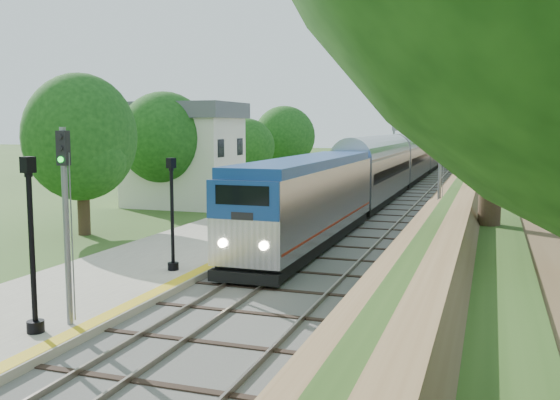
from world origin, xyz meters
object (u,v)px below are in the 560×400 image
(lamppost_mid, at_px, (32,255))
(lamppost_far, at_px, (172,220))
(train, at_px, (408,162))
(signal_gantry, at_px, (431,139))
(signal_farside, at_px, (440,176))
(station_building, at_px, (183,153))
(signal_platform, at_px, (65,205))

(lamppost_mid, height_order, lamppost_far, lamppost_mid)
(lamppost_far, bearing_deg, train, 85.89)
(signal_gantry, xyz_separation_m, train, (-2.47, 0.99, -2.58))
(lamppost_far, xyz_separation_m, signal_farside, (9.60, 10.83, 1.22))
(signal_gantry, bearing_deg, lamppost_mid, -96.11)
(station_building, height_order, signal_platform, station_building)
(train, bearing_deg, signal_farside, -80.35)
(signal_gantry, height_order, train, signal_gantry)
(train, bearing_deg, lamppost_mid, -93.47)
(lamppost_mid, xyz_separation_m, signal_platform, (0.46, 0.93, 1.33))
(signal_platform, bearing_deg, signal_farside, 63.23)
(station_building, relative_size, train, 0.09)
(signal_platform, bearing_deg, lamppost_far, 93.94)
(train, xyz_separation_m, lamppost_far, (-3.40, -47.28, 0.18))
(signal_gantry, xyz_separation_m, signal_farside, (3.73, -35.46, -1.18))
(lamppost_far, bearing_deg, lamppost_mid, -89.73)
(lamppost_far, relative_size, signal_platform, 0.79)
(station_building, height_order, signal_farside, station_building)
(station_building, distance_m, train, 29.57)
(lamppost_mid, bearing_deg, train, 86.53)
(signal_gantry, distance_m, signal_farside, 35.68)
(station_building, bearing_deg, signal_gantry, 56.62)
(lamppost_far, height_order, signal_platform, signal_platform)
(lamppost_far, bearing_deg, signal_gantry, 82.78)
(signal_gantry, bearing_deg, lamppost_far, -97.22)
(signal_gantry, relative_size, signal_platform, 1.45)
(station_building, relative_size, signal_platform, 1.49)
(station_building, distance_m, signal_platform, 30.59)
(train, height_order, signal_farside, signal_farside)
(signal_gantry, relative_size, train, 0.09)
(signal_gantry, bearing_deg, station_building, -123.38)
(lamppost_far, height_order, signal_farside, signal_farside)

